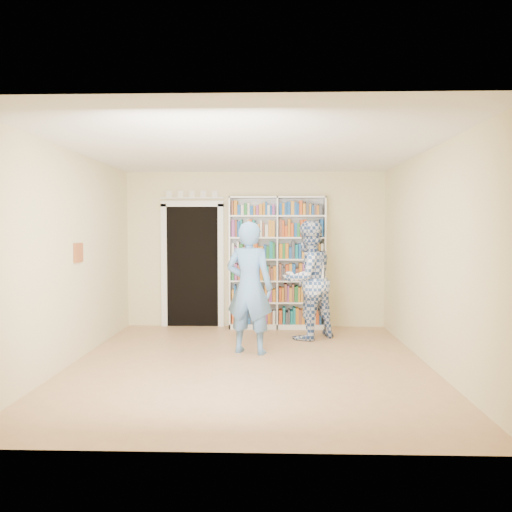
{
  "coord_description": "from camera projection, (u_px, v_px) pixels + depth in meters",
  "views": [
    {
      "loc": [
        0.27,
        -6.2,
        1.7
      ],
      "look_at": [
        0.06,
        0.9,
        1.32
      ],
      "focal_mm": 35.0,
      "sensor_mm": 36.0,
      "label": 1
    }
  ],
  "objects": [
    {
      "name": "floor",
      "position": [
        249.0,
        364.0,
        6.29
      ],
      "size": [
        5.0,
        5.0,
        0.0
      ],
      "primitive_type": "plane",
      "color": "#AC7C53",
      "rests_on": "ground"
    },
    {
      "name": "ceiling",
      "position": [
        249.0,
        148.0,
        6.15
      ],
      "size": [
        5.0,
        5.0,
        0.0
      ],
      "primitive_type": "plane",
      "rotation": [
        3.14,
        0.0,
        0.0
      ],
      "color": "white",
      "rests_on": "wall_back"
    },
    {
      "name": "wall_back",
      "position": [
        255.0,
        250.0,
        8.71
      ],
      "size": [
        4.5,
        0.0,
        4.5
      ],
      "primitive_type": "plane",
      "rotation": [
        1.57,
        0.0,
        0.0
      ],
      "color": "beige",
      "rests_on": "floor"
    },
    {
      "name": "wall_left",
      "position": [
        71.0,
        257.0,
        6.29
      ],
      "size": [
        0.0,
        5.0,
        5.0
      ],
      "primitive_type": "plane",
      "rotation": [
        1.57,
        0.0,
        1.57
      ],
      "color": "beige",
      "rests_on": "floor"
    },
    {
      "name": "wall_right",
      "position": [
        431.0,
        258.0,
        6.15
      ],
      "size": [
        0.0,
        5.0,
        5.0
      ],
      "primitive_type": "plane",
      "rotation": [
        1.57,
        0.0,
        -1.57
      ],
      "color": "beige",
      "rests_on": "floor"
    },
    {
      "name": "bookshelf",
      "position": [
        277.0,
        262.0,
        8.56
      ],
      "size": [
        1.64,
        0.31,
        2.26
      ],
      "rotation": [
        0.0,
        0.0,
        -0.34
      ],
      "color": "white",
      "rests_on": "floor"
    },
    {
      "name": "doorway",
      "position": [
        193.0,
        259.0,
        8.74
      ],
      "size": [
        1.1,
        0.08,
        2.43
      ],
      "color": "black",
      "rests_on": "floor"
    },
    {
      "name": "wall_art",
      "position": [
        79.0,
        253.0,
        6.48
      ],
      "size": [
        0.03,
        0.25,
        0.25
      ],
      "primitive_type": "cube",
      "color": "brown",
      "rests_on": "wall_left"
    },
    {
      "name": "man_blue",
      "position": [
        249.0,
        288.0,
        6.83
      ],
      "size": [
        0.76,
        0.61,
        1.81
      ],
      "primitive_type": "imported",
      "rotation": [
        0.0,
        0.0,
        2.85
      ],
      "color": "#5380B9",
      "rests_on": "floor"
    },
    {
      "name": "man_plaid",
      "position": [
        308.0,
        280.0,
        7.74
      ],
      "size": [
        1.13,
        1.08,
        1.84
      ],
      "primitive_type": "imported",
      "rotation": [
        0.0,
        0.0,
        3.75
      ],
      "color": "navy",
      "rests_on": "floor"
    },
    {
      "name": "paper_sheet",
      "position": [
        316.0,
        275.0,
        7.57
      ],
      "size": [
        0.21,
        0.04,
        0.3
      ],
      "primitive_type": "cube",
      "rotation": [
        0.0,
        0.0,
        -0.16
      ],
      "color": "white",
      "rests_on": "man_plaid"
    }
  ]
}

